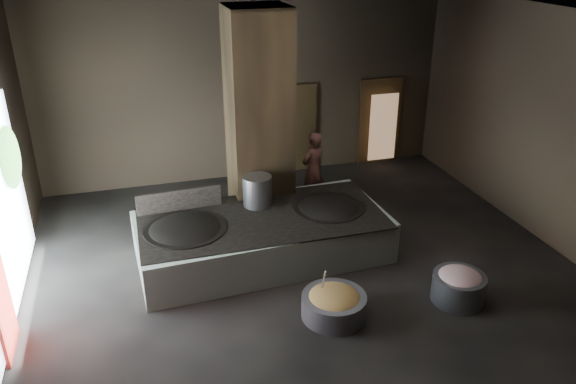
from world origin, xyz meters
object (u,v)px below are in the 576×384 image
object	(u,v)px
veg_basin	(334,306)
wok_right	(328,211)
wok_left	(185,233)
hearth_platform	(262,237)
stock_pot	(257,191)
cook	(313,169)
meat_basin	(458,288)

from	to	relation	value
veg_basin	wok_right	bearing A→B (deg)	72.71
wok_right	wok_left	bearing A→B (deg)	-177.95
hearth_platform	veg_basin	distance (m)	2.29
wok_right	veg_basin	distance (m)	2.40
wok_left	stock_pot	bearing A→B (deg)	21.80
wok_left	stock_pot	distance (m)	1.66
hearth_platform	wok_left	xyz separation A→B (m)	(-1.45, -0.05, 0.34)
wok_left	cook	size ratio (longest dim) A/B	0.85
hearth_platform	meat_basin	bearing A→B (deg)	-42.87
wok_left	stock_pot	xyz separation A→B (m)	(1.50, 0.60, 0.38)
hearth_platform	stock_pot	world-z (taller)	stock_pot
veg_basin	hearth_platform	bearing A→B (deg)	106.74
meat_basin	cook	bearing A→B (deg)	105.67
hearth_platform	cook	distance (m)	2.53
wok_right	veg_basin	size ratio (longest dim) A/B	1.30
stock_pot	cook	world-z (taller)	cook
wok_left	cook	world-z (taller)	cook
hearth_platform	wok_left	world-z (taller)	wok_left
cook	veg_basin	xyz separation A→B (m)	(-0.99, -4.05, -0.67)
wok_left	veg_basin	xyz separation A→B (m)	(2.11, -2.13, -0.55)
stock_pot	meat_basin	bearing A→B (deg)	-46.25
stock_pot	cook	size ratio (longest dim) A/B	0.35
wok_right	meat_basin	distance (m)	2.87
veg_basin	meat_basin	xyz separation A→B (m)	(2.18, -0.18, 0.05)
hearth_platform	wok_right	bearing A→B (deg)	-0.98
wok_right	stock_pot	size ratio (longest dim) A/B	2.25
wok_left	stock_pot	size ratio (longest dim) A/B	2.42
stock_pot	cook	distance (m)	2.09
meat_basin	wok_left	bearing A→B (deg)	151.69
wok_left	veg_basin	distance (m)	3.05
wok_right	meat_basin	bearing A→B (deg)	-58.36
wok_right	veg_basin	bearing A→B (deg)	-107.29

